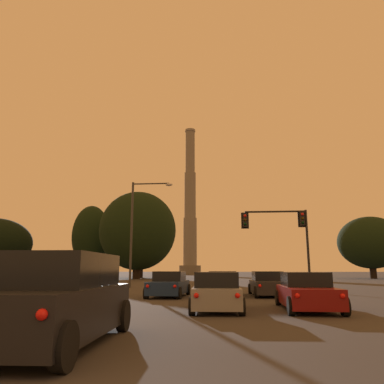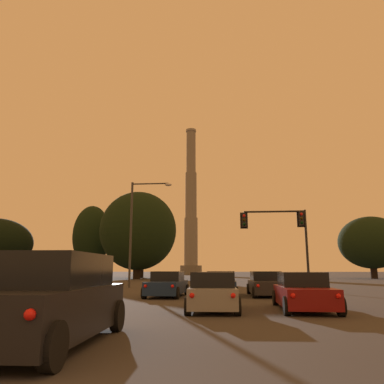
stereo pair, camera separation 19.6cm
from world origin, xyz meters
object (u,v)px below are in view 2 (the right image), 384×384
hatchback_center_lane_front (221,284)px  traffic_light_overhead_right (284,229)px  smokestack (191,215)px  hatchback_center_lane_second (212,293)px  street_lamp (137,222)px  sedan_right_lane_second (303,292)px  sedan_left_lane_front (167,285)px  sedan_right_lane_front (266,284)px  suv_left_lane_third (50,300)px

hatchback_center_lane_front → traffic_light_overhead_right: size_ratio=0.69×
smokestack → hatchback_center_lane_second: bearing=-84.4°
hatchback_center_lane_front → street_lamp: 13.33m
sedan_right_lane_second → smokestack: (-13.40, 100.57, 17.67)m
street_lamp → traffic_light_overhead_right: bearing=-18.2°
hatchback_center_lane_second → traffic_light_overhead_right: (4.97, 13.98, 3.89)m
traffic_light_overhead_right → hatchback_center_lane_second: bearing=-109.6°
hatchback_center_lane_front → hatchback_center_lane_second: 8.20m
sedan_left_lane_front → traffic_light_overhead_right: size_ratio=0.80×
hatchback_center_lane_front → sedan_left_lane_front: 3.19m
hatchback_center_lane_front → street_lamp: bearing=127.4°
sedan_right_lane_front → street_lamp: size_ratio=0.51×
sedan_right_lane_second → suv_left_lane_third: bearing=-129.7°
hatchback_center_lane_front → sedan_right_lane_second: bearing=-66.8°
street_lamp → smokestack: bearing=91.8°
suv_left_lane_third → hatchback_center_lane_second: (3.13, 6.93, -0.23)m
traffic_light_overhead_right → sedan_left_lane_front: bearing=-140.3°
street_lamp → sedan_right_lane_second: bearing=-58.3°
sedan_right_lane_second → suv_left_lane_third: 10.04m
sedan_right_lane_front → smokestack: (-12.81, 92.69, 17.67)m
hatchback_center_lane_second → street_lamp: (-7.25, 18.00, 5.06)m
hatchback_center_lane_second → suv_left_lane_third: bearing=-116.2°
sedan_right_lane_front → suv_left_lane_third: size_ratio=0.96×
hatchback_center_lane_front → smokestack: bearing=96.2°
sedan_left_lane_front → suv_left_lane_third: bearing=-89.0°
sedan_right_lane_front → suv_left_lane_third: 16.57m
sedan_right_lane_second → smokestack: smokestack is taller
sedan_left_lane_front → suv_left_lane_third: size_ratio=0.96×
sedan_right_lane_second → hatchback_center_lane_front: 8.25m
sedan_left_lane_front → suv_left_lane_third: 14.41m
sedan_right_lane_second → street_lamp: bearing=123.3°
sedan_right_lane_front → sedan_left_lane_front: size_ratio=1.00×
suv_left_lane_third → sedan_right_lane_second: bearing=47.1°
traffic_light_overhead_right → smokestack: smokestack is taller
traffic_light_overhead_right → street_lamp: street_lamp is taller
sedan_right_lane_second → traffic_light_overhead_right: traffic_light_overhead_right is taller
sedan_right_lane_front → smokestack: 95.22m
sedan_right_lane_second → hatchback_center_lane_second: size_ratio=1.14×
suv_left_lane_third → smokestack: bearing=91.9°
suv_left_lane_third → traffic_light_overhead_right: traffic_light_overhead_right is taller
sedan_right_lane_second → hatchback_center_lane_front: bearing=114.8°
sedan_left_lane_front → traffic_light_overhead_right: (7.85, 6.51, 3.89)m
sedan_left_lane_front → street_lamp: size_ratio=0.51×
sedan_right_lane_front → hatchback_center_lane_second: 8.98m
sedan_left_lane_front → hatchback_center_lane_second: 8.01m
hatchback_center_lane_second → sedan_left_lane_front: bearing=109.1°
sedan_right_lane_front → sedan_left_lane_front: same height
sedan_right_lane_front → hatchback_center_lane_front: 2.68m
sedan_right_lane_second → sedan_left_lane_front: 9.36m
hatchback_center_lane_second → smokestack: smokestack is taller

